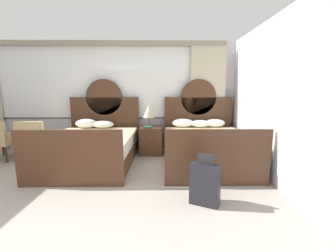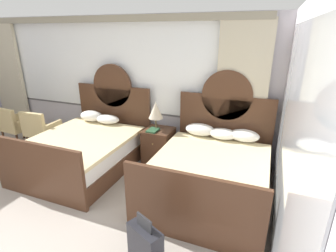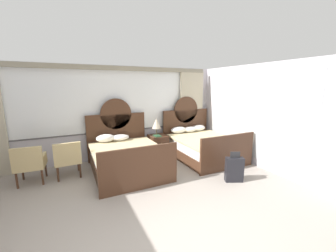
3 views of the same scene
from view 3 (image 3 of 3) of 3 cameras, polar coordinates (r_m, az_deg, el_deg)
wall_back_window at (r=6.18m, az=-16.49°, el=4.19°), size 6.94×0.22×2.70m
wall_right_mirror at (r=5.89m, az=24.42°, el=2.39°), size 0.08×4.79×2.70m
bed_near_window at (r=5.38m, az=-11.49°, el=-8.36°), size 1.68×2.15×1.79m
bed_near_mirror at (r=6.35m, az=9.38°, el=-5.21°), size 1.68×2.15×1.79m
nightstand_between_beds at (r=6.36m, az=-2.75°, el=-5.46°), size 0.52×0.54×0.66m
table_lamp_on_nightstand at (r=6.17m, az=-3.22°, el=0.67°), size 0.27×0.27×0.53m
book_on_nightstand at (r=6.15m, az=-2.99°, el=-2.71°), size 0.18×0.26×0.03m
armchair_by_window_left at (r=5.41m, az=-25.98°, el=-7.76°), size 0.59×0.59×0.88m
armchair_by_window_centre at (r=5.48m, az=-33.88°, el=-8.34°), size 0.60×0.60×0.88m
suitcase_on_floor at (r=4.98m, az=17.83°, el=-11.33°), size 0.43×0.32×0.70m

